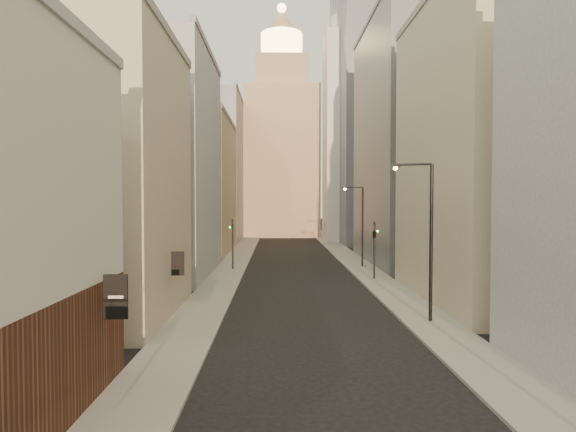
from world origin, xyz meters
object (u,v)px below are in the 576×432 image
at_px(clock_tower, 282,145).
at_px(traffic_light_left, 233,236).
at_px(white_tower, 349,130).
at_px(traffic_light_right, 374,236).
at_px(streetlamp_mid, 427,232).
at_px(streetlamp_far, 360,222).

height_order(clock_tower, traffic_light_left, clock_tower).
height_order(white_tower, traffic_light_right, white_tower).
distance_m(clock_tower, traffic_light_left, 49.64).
relative_size(streetlamp_mid, traffic_light_right, 1.77).
bearing_deg(streetlamp_mid, white_tower, 103.71).
xyz_separation_m(clock_tower, traffic_light_right, (7.35, -53.50, -13.87)).
relative_size(clock_tower, streetlamp_mid, 5.07).
bearing_deg(clock_tower, traffic_light_right, -82.18).
height_order(streetlamp_far, traffic_light_left, streetlamp_far).
relative_size(white_tower, streetlamp_mid, 4.68).
distance_m(streetlamp_mid, traffic_light_left, 24.11).
distance_m(white_tower, traffic_light_left, 40.03).
bearing_deg(traffic_light_right, traffic_light_left, -6.51).
xyz_separation_m(streetlamp_far, traffic_light_left, (-12.75, -1.44, -1.31)).
xyz_separation_m(clock_tower, streetlamp_far, (7.49, -45.82, -12.96)).
distance_m(white_tower, traffic_light_right, 42.36).
distance_m(white_tower, streetlamp_far, 34.91).
xyz_separation_m(white_tower, traffic_light_left, (-16.26, -33.25, -15.24)).
bearing_deg(traffic_light_left, traffic_light_right, 156.94).
bearing_deg(white_tower, streetlamp_far, -96.30).
relative_size(clock_tower, streetlamp_far, 5.49).
distance_m(clock_tower, streetlamp_mid, 69.29).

